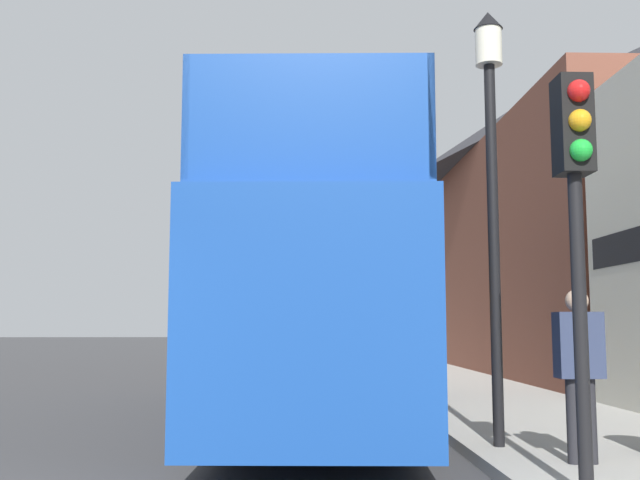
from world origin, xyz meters
TOP-DOWN VIEW (x-y plane):
  - ground_plane at (0.00, 21.00)m, footprint 144.00×144.00m
  - sidewalk at (6.69, 18.00)m, footprint 3.45×108.00m
  - brick_terrace_rear at (11.41, 21.39)m, footprint 6.00×24.72m
  - tour_bus at (3.33, 6.66)m, footprint 2.91×10.48m
  - parked_car_ahead_of_bus at (3.84, 14.89)m, footprint 1.81×3.99m
  - pedestrian_second at (5.89, 2.25)m, footprint 0.46×0.25m
  - traffic_signal at (5.39, 0.81)m, footprint 0.28×0.42m
  - lamp_post_nearest at (5.34, 3.35)m, footprint 0.35×0.35m
  - lamp_post_second at (5.50, 11.06)m, footprint 0.35×0.35m

SIDE VIEW (x-z plane):
  - ground_plane at x=0.00m, z-range 0.00..0.00m
  - sidewalk at x=6.69m, z-range 0.00..0.14m
  - parked_car_ahead_of_bus at x=3.84m, z-range -0.05..1.45m
  - pedestrian_second at x=5.89m, z-range 0.32..2.06m
  - tour_bus at x=3.33m, z-range -0.24..3.94m
  - traffic_signal at x=5.39m, z-range 0.96..4.47m
  - lamp_post_second at x=5.50m, z-range 1.04..5.82m
  - lamp_post_nearest at x=5.34m, z-range 1.08..6.27m
  - brick_terrace_rear at x=11.41m, z-range 0.00..9.82m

